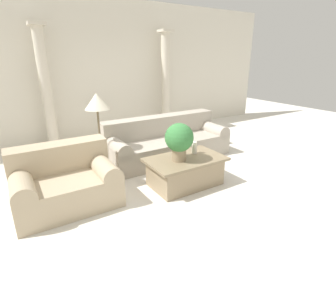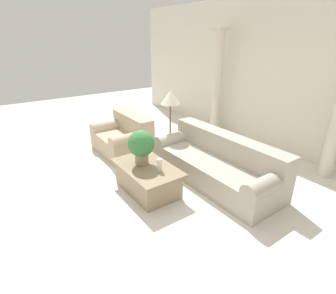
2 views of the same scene
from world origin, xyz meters
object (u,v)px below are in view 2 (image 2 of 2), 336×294
(floor_lamp, at_px, (170,101))
(potted_plant, at_px, (141,145))
(sofa_long, at_px, (216,163))
(loveseat, at_px, (124,137))
(coffee_table, at_px, (147,178))

(floor_lamp, bearing_deg, potted_plant, -54.61)
(sofa_long, height_order, loveseat, same)
(coffee_table, xyz_separation_m, floor_lamp, (-0.96, 1.14, 0.94))
(loveseat, distance_m, potted_plant, 1.69)
(coffee_table, distance_m, floor_lamp, 1.76)
(loveseat, relative_size, coffee_table, 1.09)
(sofa_long, bearing_deg, coffee_table, -107.72)
(coffee_table, height_order, potted_plant, potted_plant)
(sofa_long, height_order, potted_plant, potted_plant)
(potted_plant, bearing_deg, coffee_table, 6.53)
(sofa_long, bearing_deg, loveseat, -159.85)
(potted_plant, bearing_deg, floor_lamp, 125.39)
(sofa_long, distance_m, floor_lamp, 1.58)
(loveseat, height_order, coffee_table, loveseat)
(sofa_long, relative_size, potted_plant, 4.29)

